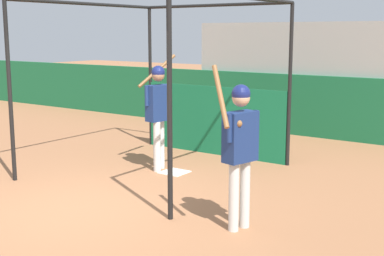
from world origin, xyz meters
The scene contains 7 objects.
ground_plane centered at (0.00, 0.00, 0.00)m, with size 60.00×60.00×0.00m, color #9E6642.
outfield_wall centered at (0.00, 7.00, 0.74)m, with size 24.00×0.12×1.47m.
bleacher_section centered at (0.00, 8.26, 1.37)m, with size 5.40×2.40×2.75m.
batting_cage centered at (-0.36, 3.39, 1.31)m, with size 3.40×3.70×3.04m.
home_plate centered at (-0.11, 2.40, 0.01)m, with size 0.44×0.44×0.02m.
player_batter centered at (-0.47, 2.41, 1.17)m, with size 0.59×0.99×2.07m.
player_waiting centered at (2.24, 0.65, 1.13)m, with size 0.47×0.79×2.09m.
Camera 1 is at (5.50, -4.99, 2.47)m, focal length 50.00 mm.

